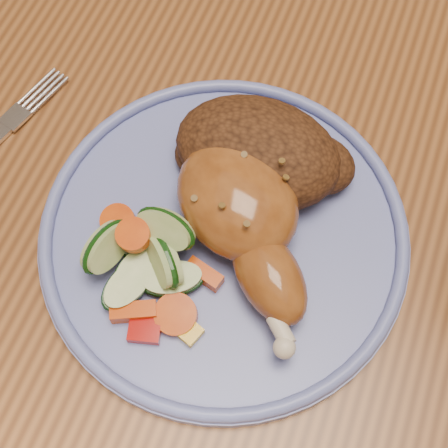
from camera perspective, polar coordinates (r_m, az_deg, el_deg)
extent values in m
plane|color=#58331E|center=(1.22, 6.62, -12.33)|extent=(4.00, 4.00, 0.00)
cube|color=brown|center=(0.54, 14.82, 4.52)|extent=(0.90, 1.40, 0.04)
cylinder|color=#4C2D16|center=(1.19, 4.81, 9.58)|extent=(0.04, 0.04, 0.41)
cylinder|color=#626DB4|center=(0.47, 0.00, -1.07)|extent=(0.27, 0.27, 0.01)
torus|color=#626DB4|center=(0.46, 0.00, -0.52)|extent=(0.27, 0.27, 0.01)
ellipsoid|color=brown|center=(0.44, 1.23, 2.25)|extent=(0.13, 0.13, 0.05)
ellipsoid|color=brown|center=(0.43, 4.14, -4.66)|extent=(0.09, 0.08, 0.04)
sphere|color=beige|center=(0.42, 5.54, -11.18)|extent=(0.02, 0.02, 0.02)
ellipsoid|color=#452411|center=(0.47, 3.11, 6.58)|extent=(0.13, 0.09, 0.06)
ellipsoid|color=#452411|center=(0.48, 8.25, 5.48)|extent=(0.06, 0.05, 0.03)
ellipsoid|color=#452411|center=(0.48, -1.45, 6.34)|extent=(0.05, 0.05, 0.03)
cube|color=#A50A05|center=(0.44, -7.26, -9.58)|extent=(0.03, 0.02, 0.01)
cube|color=#E5A507|center=(0.43, -3.32, -9.71)|extent=(0.02, 0.02, 0.01)
cube|color=#DB4B07|center=(0.44, -8.26, -7.94)|extent=(0.03, 0.02, 0.01)
cylinder|color=#DB4B07|center=(0.47, -9.63, 0.20)|extent=(0.03, 0.03, 0.02)
cylinder|color=#DB4B07|center=(0.44, -4.42, -8.25)|extent=(0.03, 0.03, 0.01)
cylinder|color=#DB4B07|center=(0.43, -8.28, -1.01)|extent=(0.02, 0.03, 0.01)
cube|color=#DB4B07|center=(0.44, -1.83, -4.60)|extent=(0.03, 0.02, 0.01)
cylinder|color=#B2C37E|center=(0.44, -8.07, -4.32)|extent=(0.05, 0.05, 0.02)
cylinder|color=#B2C37E|center=(0.43, -5.35, -0.42)|extent=(0.05, 0.05, 0.04)
cylinder|color=#B2C37E|center=(0.43, -5.60, -3.24)|extent=(0.05, 0.05, 0.04)
cylinder|color=#B2C37E|center=(0.44, -10.71, -2.06)|extent=(0.04, 0.05, 0.04)
cylinder|color=#B2C37E|center=(0.44, -4.73, -5.06)|extent=(0.06, 0.06, 0.02)
cylinder|color=#B2C37E|center=(0.45, -7.03, -1.49)|extent=(0.06, 0.06, 0.02)
cylinder|color=#B2C37E|center=(0.44, -8.77, -5.47)|extent=(0.06, 0.05, 0.02)
cube|color=silver|center=(0.55, -18.54, 9.23)|extent=(0.04, 0.07, 0.00)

